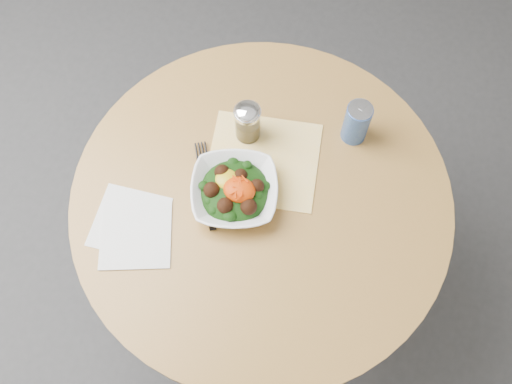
# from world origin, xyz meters

# --- Properties ---
(ground) EXTENTS (6.00, 6.00, 0.00)m
(ground) POSITION_xyz_m (0.00, 0.00, 0.00)
(ground) COLOR #323235
(ground) RESTS_ON ground
(table) EXTENTS (0.90, 0.90, 0.75)m
(table) POSITION_xyz_m (0.00, 0.00, 0.55)
(table) COLOR black
(table) RESTS_ON ground
(cloth_napkin) EXTENTS (0.29, 0.28, 0.00)m
(cloth_napkin) POSITION_xyz_m (-0.02, 0.09, 0.75)
(cloth_napkin) COLOR #EDA10C
(cloth_napkin) RESTS_ON table
(paper_napkins) EXTENTS (0.21, 0.21, 0.00)m
(paper_napkins) POSITION_xyz_m (-0.26, -0.16, 0.75)
(paper_napkins) COLOR white
(paper_napkins) RESTS_ON table
(salad_bowl) EXTENTS (0.25, 0.25, 0.08)m
(salad_bowl) POSITION_xyz_m (-0.06, -0.02, 0.78)
(salad_bowl) COLOR white
(salad_bowl) RESTS_ON table
(fork) EXTENTS (0.12, 0.22, 0.00)m
(fork) POSITION_xyz_m (-0.14, -0.01, 0.76)
(fork) COLOR black
(fork) RESTS_ON table
(spice_shaker) EXTENTS (0.06, 0.06, 0.12)m
(spice_shaker) POSITION_xyz_m (-0.08, 0.15, 0.81)
(spice_shaker) COLOR silver
(spice_shaker) RESTS_ON table
(beverage_can) EXTENTS (0.06, 0.06, 0.12)m
(beverage_can) POSITION_xyz_m (0.17, 0.23, 0.81)
(beverage_can) COLOR navy
(beverage_can) RESTS_ON table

